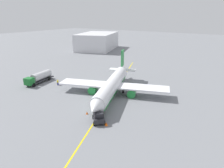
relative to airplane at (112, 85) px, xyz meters
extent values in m
plane|color=slate|center=(0.50, 0.18, -2.57)|extent=(400.00, 400.00, 0.00)
cylinder|color=white|center=(0.50, 0.18, 0.17)|extent=(25.07, 11.85, 3.49)
cube|color=#238C3D|center=(0.50, 0.18, -0.79)|extent=(23.53, 10.78, 0.98)
cone|color=white|center=(13.77, 4.94, 0.17)|extent=(4.45, 4.34, 3.35)
cone|color=white|center=(-13.44, -4.82, 0.52)|extent=(5.65, 4.46, 2.96)
cube|color=#238C3D|center=(-12.78, -4.58, 4.32)|extent=(3.13, 1.42, 5.20)
cube|color=white|center=(-12.78, -4.58, 0.57)|extent=(5.09, 8.72, 0.24)
cube|color=white|center=(-0.44, -0.16, -0.26)|extent=(14.25, 28.79, 0.36)
cylinder|color=#238C3D|center=(-1.45, 5.01, -1.51)|extent=(3.72, 3.06, 2.10)
cylinder|color=#238C3D|center=(2.06, -4.78, -1.51)|extent=(3.72, 3.06, 2.10)
cylinder|color=#4C4C51|center=(10.45, 3.75, -1.45)|extent=(0.24, 0.24, 1.15)
cylinder|color=black|center=(10.45, 3.75, -2.02)|extent=(1.17, 0.75, 1.10)
cylinder|color=#4C4C51|center=(-2.26, 1.95, -1.45)|extent=(0.24, 0.24, 1.15)
cylinder|color=black|center=(-2.26, 1.95, -2.02)|extent=(1.17, 0.75, 1.10)
cylinder|color=#4C4C51|center=(-0.51, -2.94, -1.45)|extent=(0.24, 0.24, 1.15)
cylinder|color=black|center=(-0.51, -2.94, -2.02)|extent=(1.17, 0.75, 1.10)
cube|color=#2D2D33|center=(3.99, -24.15, -1.87)|extent=(10.17, 4.26, 0.30)
cube|color=#196B28|center=(8.45, -23.33, -0.92)|extent=(2.40, 2.72, 2.00)
cube|color=black|center=(9.34, -23.16, -0.52)|extent=(0.52, 2.00, 0.90)
cylinder|color=silver|center=(3.40, -24.26, -0.57)|extent=(7.38, 3.55, 2.30)
cylinder|color=black|center=(7.83, -22.17, -2.02)|extent=(1.15, 0.54, 1.10)
cylinder|color=black|center=(8.29, -24.63, -2.02)|extent=(1.15, 0.54, 1.10)
cylinder|color=black|center=(1.33, -23.38, -2.02)|extent=(1.15, 0.54, 1.10)
cylinder|color=black|center=(1.79, -25.84, -2.02)|extent=(1.15, 0.54, 1.10)
cube|color=#232328|center=(13.61, 5.69, -1.72)|extent=(4.01, 3.90, 0.90)
cube|color=black|center=(13.98, 6.02, -0.82)|extent=(2.11, 2.13, 0.90)
cylinder|color=black|center=(13.32, 4.07, -2.17)|extent=(0.79, 0.76, 0.80)
cylinder|color=black|center=(11.98, 5.55, -2.17)|extent=(0.79, 0.76, 0.80)
cylinder|color=black|center=(15.25, 5.82, -2.17)|extent=(0.79, 0.76, 0.80)
cylinder|color=black|center=(13.90, 7.30, -2.17)|extent=(0.79, 0.76, 0.80)
cube|color=navy|center=(2.90, -17.59, -2.15)|extent=(0.54, 0.53, 0.85)
cube|color=yellow|center=(2.90, -17.59, -1.42)|extent=(0.63, 0.61, 0.60)
sphere|color=tan|center=(2.90, -17.59, -0.98)|extent=(0.24, 0.24, 0.24)
cone|color=#F2590F|center=(12.42, 1.71, -2.29)|extent=(0.50, 0.50, 0.56)
cone|color=#F2590F|center=(14.00, 7.76, -2.23)|extent=(0.61, 0.61, 0.68)
cube|color=silver|center=(-56.33, -47.69, 2.17)|extent=(34.41, 27.44, 9.49)
cube|color=#4C515B|center=(-53.28, -56.60, 0.75)|extent=(19.89, 6.94, 6.26)
cube|color=yellow|center=(0.50, 0.18, -2.56)|extent=(73.13, 26.45, 0.01)
camera|label=1|loc=(41.34, 27.10, 17.35)|focal=32.26mm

